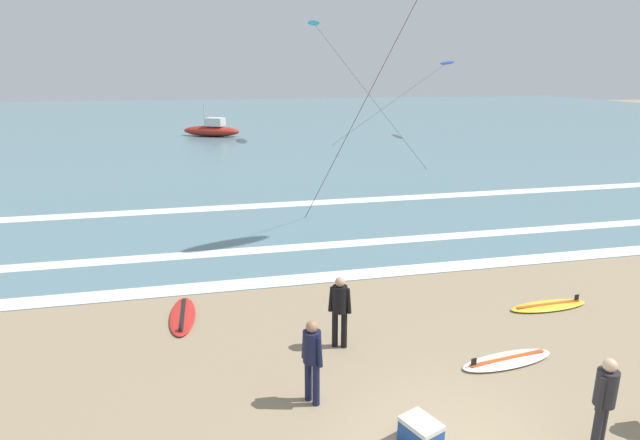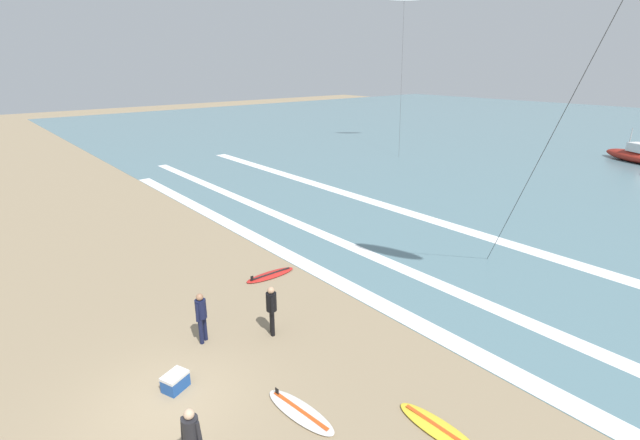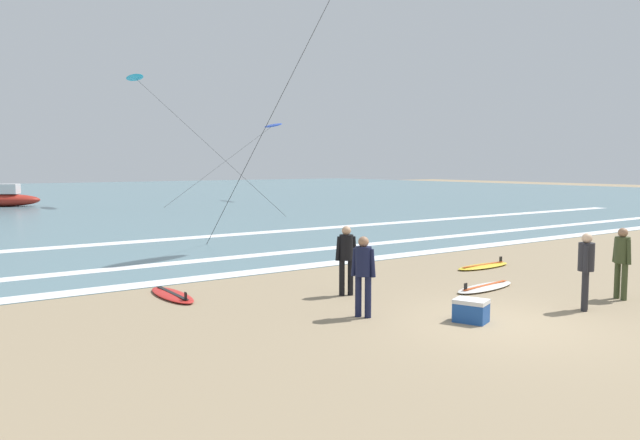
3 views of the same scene
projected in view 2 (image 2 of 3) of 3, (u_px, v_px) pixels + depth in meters
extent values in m
plane|color=#937F60|center=(168.00, 404.00, 10.90)|extent=(160.00, 160.00, 0.00)
cube|color=white|center=(361.00, 294.00, 16.07)|extent=(43.92, 0.76, 0.01)
cube|color=white|center=(460.00, 294.00, 16.08)|extent=(55.86, 0.68, 0.01)
cube|color=white|center=(542.00, 254.00, 19.39)|extent=(58.26, 0.89, 0.01)
cylinder|color=black|center=(272.00, 320.00, 13.69)|extent=(0.13, 0.13, 0.82)
cylinder|color=black|center=(273.00, 324.00, 13.51)|extent=(0.13, 0.13, 0.82)
cylinder|color=black|center=(271.00, 302.00, 13.37)|extent=(0.32, 0.32, 0.58)
cylinder|color=black|center=(271.00, 299.00, 13.55)|extent=(0.16, 0.14, 0.56)
cylinder|color=black|center=(272.00, 306.00, 13.21)|extent=(0.16, 0.14, 0.56)
sphere|color=tan|center=(271.00, 290.00, 13.24)|extent=(0.21, 0.21, 0.21)
cylinder|color=#232328|center=(191.00, 430.00, 8.70)|extent=(0.32, 0.32, 0.58)
cylinder|color=#232328|center=(199.00, 434.00, 8.64)|extent=(0.16, 0.14, 0.56)
cylinder|color=#232328|center=(183.00, 428.00, 8.77)|extent=(0.16, 0.14, 0.56)
sphere|color=#DBB28E|center=(189.00, 414.00, 8.57)|extent=(0.21, 0.21, 0.21)
cylinder|color=#141938|center=(205.00, 328.00, 13.31)|extent=(0.13, 0.13, 0.82)
cylinder|color=#141938|center=(201.00, 331.00, 13.13)|extent=(0.13, 0.13, 0.82)
cylinder|color=#141938|center=(201.00, 309.00, 12.98)|extent=(0.32, 0.32, 0.58)
cylinder|color=#141938|center=(204.00, 306.00, 13.16)|extent=(0.15, 0.16, 0.56)
cylinder|color=#141938|center=(197.00, 313.00, 12.82)|extent=(0.15, 0.16, 0.56)
sphere|color=#9E7051|center=(200.00, 297.00, 12.86)|extent=(0.21, 0.21, 0.21)
ellipsoid|color=red|center=(270.00, 275.00, 17.43)|extent=(0.65, 2.11, 0.09)
cube|color=black|center=(270.00, 274.00, 17.42)|extent=(0.14, 1.79, 0.01)
cube|color=black|center=(252.00, 278.00, 16.91)|extent=(0.02, 0.12, 0.16)
ellipsoid|color=yellow|center=(438.00, 428.00, 10.11)|extent=(2.12, 0.68, 0.09)
cube|color=#D84C19|center=(439.00, 427.00, 10.10)|extent=(1.79, 0.16, 0.01)
ellipsoid|color=silver|center=(300.00, 412.00, 10.60)|extent=(2.16, 0.86, 0.09)
cube|color=#D84C19|center=(300.00, 410.00, 10.58)|extent=(1.78, 0.32, 0.01)
cube|color=black|center=(277.00, 391.00, 11.08)|extent=(0.12, 0.03, 0.16)
cylinder|color=#333333|center=(587.00, 69.00, 12.72)|extent=(6.67, 4.32, 15.39)
cylinder|color=#333333|center=(402.00, 76.00, 40.53)|extent=(4.72, 5.06, 13.46)
ellipsoid|color=maroon|center=(633.00, 156.00, 37.58)|extent=(5.40, 3.90, 0.90)
cube|color=silver|center=(639.00, 148.00, 36.95)|extent=(1.84, 1.67, 0.70)
cylinder|color=#B2B2B2|center=(630.00, 139.00, 37.68)|extent=(0.08, 0.08, 1.80)
cube|color=#1E4C9E|center=(175.00, 383.00, 11.35)|extent=(0.63, 0.72, 0.36)
cube|color=silver|center=(175.00, 376.00, 11.28)|extent=(0.65, 0.74, 0.08)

